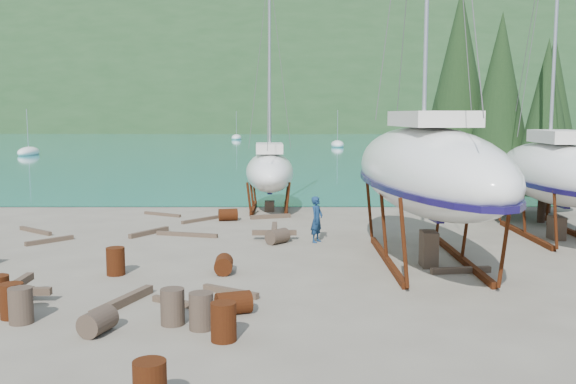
{
  "coord_description": "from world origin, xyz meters",
  "views": [
    {
      "loc": [
        2.03,
        -19.68,
        5.04
      ],
      "look_at": [
        2.09,
        3.0,
        2.29
      ],
      "focal_mm": 40.0,
      "sensor_mm": 36.0,
      "label": 1
    }
  ],
  "objects_px": {
    "large_sailboat_near": "(427,169)",
    "small_sailboat_shore": "(270,171)",
    "large_sailboat_far": "(554,172)",
    "worker": "(317,219)"
  },
  "relations": [
    {
      "from": "large_sailboat_near",
      "to": "small_sailboat_shore",
      "type": "distance_m",
      "value": 13.43
    },
    {
      "from": "large_sailboat_near",
      "to": "large_sailboat_far",
      "type": "bearing_deg",
      "value": 31.68
    },
    {
      "from": "large_sailboat_near",
      "to": "large_sailboat_far",
      "type": "height_order",
      "value": "large_sailboat_near"
    },
    {
      "from": "large_sailboat_near",
      "to": "worker",
      "type": "height_order",
      "value": "large_sailboat_near"
    },
    {
      "from": "small_sailboat_shore",
      "to": "worker",
      "type": "relative_size",
      "value": 6.91
    },
    {
      "from": "small_sailboat_shore",
      "to": "worker",
      "type": "height_order",
      "value": "small_sailboat_shore"
    },
    {
      "from": "large_sailboat_near",
      "to": "worker",
      "type": "bearing_deg",
      "value": 130.64
    },
    {
      "from": "large_sailboat_near",
      "to": "large_sailboat_far",
      "type": "relative_size",
      "value": 1.2
    },
    {
      "from": "large_sailboat_near",
      "to": "large_sailboat_far",
      "type": "xyz_separation_m",
      "value": [
        6.23,
        4.57,
        -0.5
      ]
    },
    {
      "from": "large_sailboat_far",
      "to": "small_sailboat_shore",
      "type": "distance_m",
      "value": 14.07
    }
  ]
}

